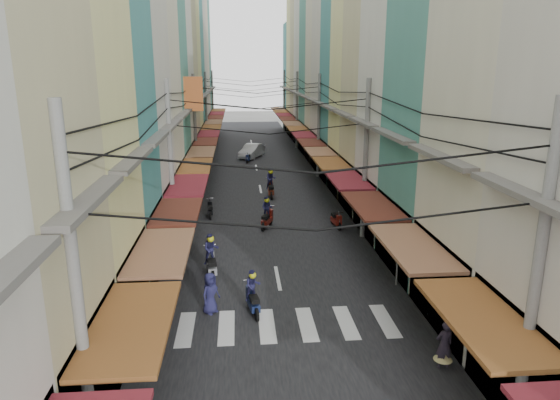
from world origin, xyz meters
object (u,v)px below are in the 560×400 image
bicycle (447,271)px  market_umbrella (422,228)px  traffic_sign (398,243)px  white_car (252,158)px

bicycle → market_umbrella: bearing=118.6°
bicycle → traffic_sign: traffic_sign is taller
market_umbrella → white_car: bearing=102.1°
market_umbrella → bicycle: bearing=14.6°
white_car → market_umbrella: (6.32, -29.40, 2.16)m
market_umbrella → traffic_sign: (-1.29, -0.85, -0.32)m
traffic_sign → white_car: bearing=99.4°
bicycle → traffic_sign: bearing=128.1°
traffic_sign → bicycle: bearing=24.2°
white_car → market_umbrella: 30.15m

